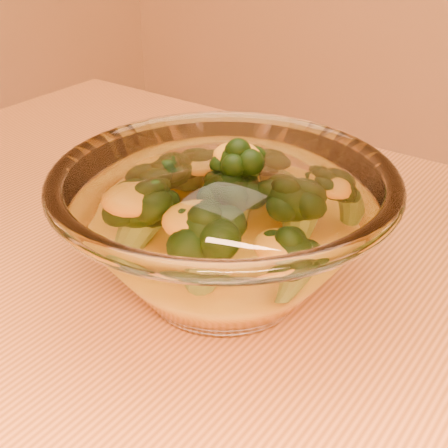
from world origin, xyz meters
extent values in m
cube|color=#C5773B|center=(0.00, 0.00, 0.73)|extent=(1.20, 0.80, 0.04)
cylinder|color=brown|center=(-0.54, 0.34, 0.35)|extent=(0.06, 0.06, 0.71)
ellipsoid|color=white|center=(-0.11, 0.06, 0.76)|extent=(0.11, 0.11, 0.02)
torus|color=white|center=(-0.11, 0.06, 0.85)|extent=(0.25, 0.25, 0.01)
ellipsoid|color=orange|center=(-0.11, 0.06, 0.78)|extent=(0.14, 0.14, 0.04)
camera|label=1|loc=(0.12, -0.26, 1.04)|focal=50.00mm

